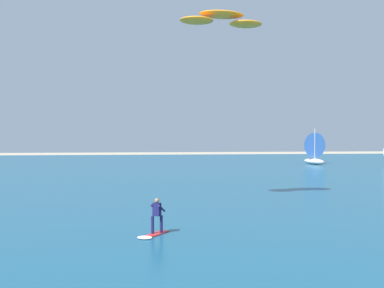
{
  "coord_description": "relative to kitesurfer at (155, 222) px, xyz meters",
  "views": [
    {
      "loc": [
        -3.1,
        -6.9,
        4.71
      ],
      "look_at": [
        -0.79,
        15.46,
        4.22
      ],
      "focal_mm": 41.34,
      "sensor_mm": 36.0,
      "label": 1
    }
  ],
  "objects": [
    {
      "name": "sailboat_mid_left",
      "position": [
        25.41,
        46.67,
        1.92
      ],
      "size": [
        4.27,
        4.89,
        5.52
      ],
      "color": "white",
      "rests_on": "ocean"
    },
    {
      "name": "kite",
      "position": [
        4.56,
        8.53,
        11.57
      ],
      "size": [
        5.86,
        2.76,
        0.85
      ],
      "color": "orange"
    },
    {
      "name": "ocean",
      "position": [
        2.74,
        36.03,
        -0.65
      ],
      "size": [
        160.0,
        90.0,
        0.1
      ],
      "primitive_type": "cube",
      "color": "navy",
      "rests_on": "ground"
    },
    {
      "name": "kitesurfer",
      "position": [
        0.0,
        0.0,
        0.0
      ],
      "size": [
        1.61,
        1.91,
        1.67
      ],
      "color": "red",
      "rests_on": "ocean"
    }
  ]
}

